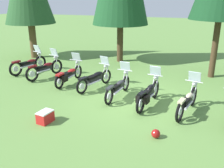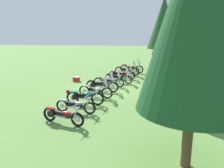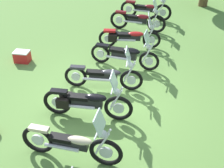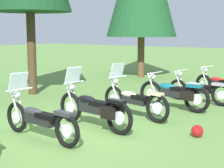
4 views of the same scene
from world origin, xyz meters
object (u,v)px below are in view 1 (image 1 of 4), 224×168
(motorcycle_0, at_px, (29,64))
(picnic_cooler, at_px, (45,117))
(motorcycle_6, at_px, (188,101))
(dropped_helmet, at_px, (156,134))
(motorcycle_3, at_px, (95,78))
(motorcycle_5, at_px, (148,93))
(motorcycle_2, at_px, (69,74))
(motorcycle_4, at_px, (118,87))
(motorcycle_1, at_px, (45,68))

(motorcycle_0, relative_size, picnic_cooler, 4.03)
(motorcycle_6, height_order, dropped_helmet, motorcycle_6)
(motorcycle_6, bearing_deg, motorcycle_3, 86.00)
(picnic_cooler, bearing_deg, dropped_helmet, 4.16)
(motorcycle_0, distance_m, motorcycle_5, 7.31)
(motorcycle_2, height_order, motorcycle_5, motorcycle_5)
(picnic_cooler, relative_size, dropped_helmet, 2.16)
(motorcycle_3, xyz_separation_m, picnic_cooler, (-0.29, -3.56, -0.28))
(motorcycle_2, bearing_deg, motorcycle_4, -102.86)
(motorcycle_0, bearing_deg, dropped_helmet, -103.37)
(motorcycle_0, height_order, motorcycle_3, motorcycle_0)
(motorcycle_3, bearing_deg, motorcycle_6, -89.89)
(motorcycle_0, xyz_separation_m, motorcycle_3, (4.36, -1.06, 0.00))
(motorcycle_5, xyz_separation_m, picnic_cooler, (-2.92, -2.49, -0.29))
(motorcycle_0, distance_m, dropped_helmet, 8.84)
(picnic_cooler, bearing_deg, motorcycle_0, 131.42)
(motorcycle_1, xyz_separation_m, motorcycle_5, (5.65, -1.68, 0.01))
(motorcycle_4, bearing_deg, motorcycle_3, 69.80)
(motorcycle_5, bearing_deg, dropped_helmet, -154.39)
(motorcycle_5, height_order, motorcycle_6, motorcycle_5)
(motorcycle_1, relative_size, motorcycle_6, 1.02)
(motorcycle_1, bearing_deg, motorcycle_0, 87.01)
(motorcycle_4, height_order, picnic_cooler, motorcycle_4)
(motorcycle_0, relative_size, dropped_helmet, 8.71)
(motorcycle_1, distance_m, motorcycle_4, 4.50)
(motorcycle_1, height_order, motorcycle_6, motorcycle_1)
(motorcycle_4, height_order, motorcycle_6, motorcycle_6)
(motorcycle_4, bearing_deg, motorcycle_2, 79.78)
(dropped_helmet, bearing_deg, motorcycle_2, 144.06)
(picnic_cooler, distance_m, dropped_helmet, 3.63)
(motorcycle_4, distance_m, motorcycle_5, 1.39)
(motorcycle_1, distance_m, dropped_helmet, 7.46)
(motorcycle_6, bearing_deg, motorcycle_0, 87.70)
(motorcycle_3, distance_m, motorcycle_6, 4.26)
(motorcycle_3, bearing_deg, motorcycle_1, 95.62)
(motorcycle_2, height_order, motorcycle_6, motorcycle_6)
(motorcycle_6, xyz_separation_m, picnic_cooler, (-4.36, -2.31, -0.27))
(motorcycle_2, distance_m, motorcycle_6, 5.68)
(motorcycle_1, relative_size, picnic_cooler, 4.06)
(motorcycle_2, relative_size, picnic_cooler, 4.08)
(motorcycle_4, bearing_deg, dropped_helmet, -136.44)
(motorcycle_1, xyz_separation_m, motorcycle_2, (1.59, -0.45, -0.03))
(motorcycle_5, bearing_deg, motorcycle_2, 81.42)
(motorcycle_3, height_order, dropped_helmet, motorcycle_3)
(motorcycle_6, bearing_deg, picnic_cooler, 130.89)
(motorcycle_2, height_order, picnic_cooler, motorcycle_2)
(motorcycle_4, distance_m, picnic_cooler, 3.33)
(motorcycle_6, bearing_deg, motorcycle_2, 88.69)
(motorcycle_2, bearing_deg, motorcycle_0, 76.39)
(motorcycle_0, height_order, motorcycle_5, motorcycle_0)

